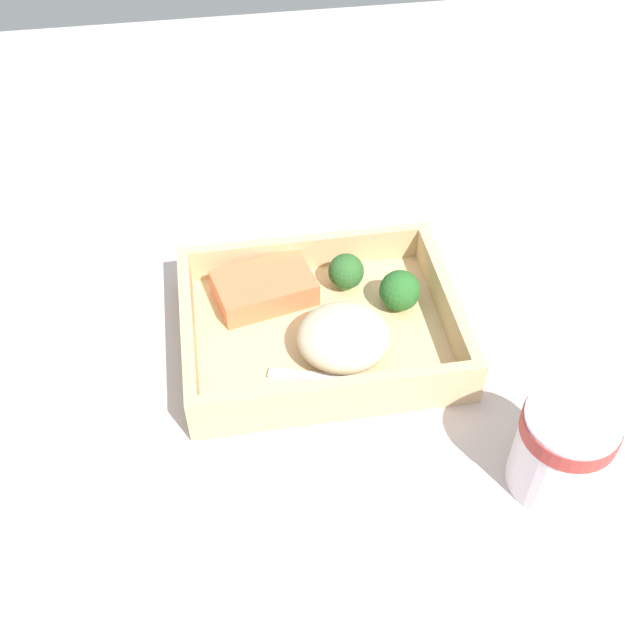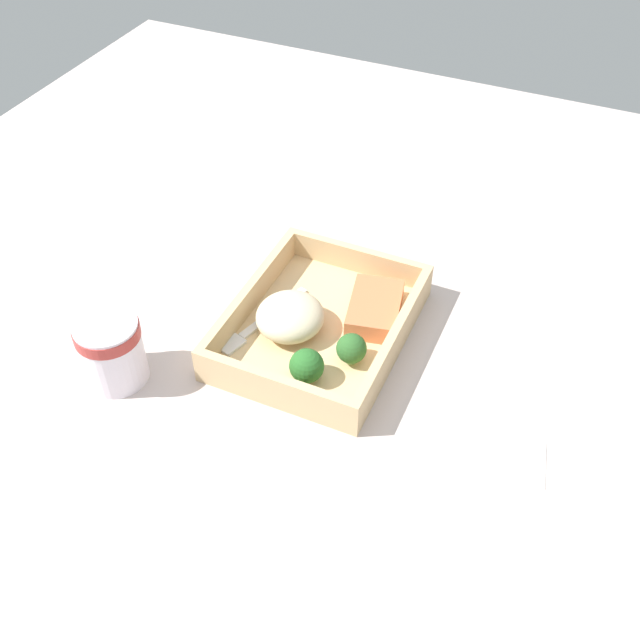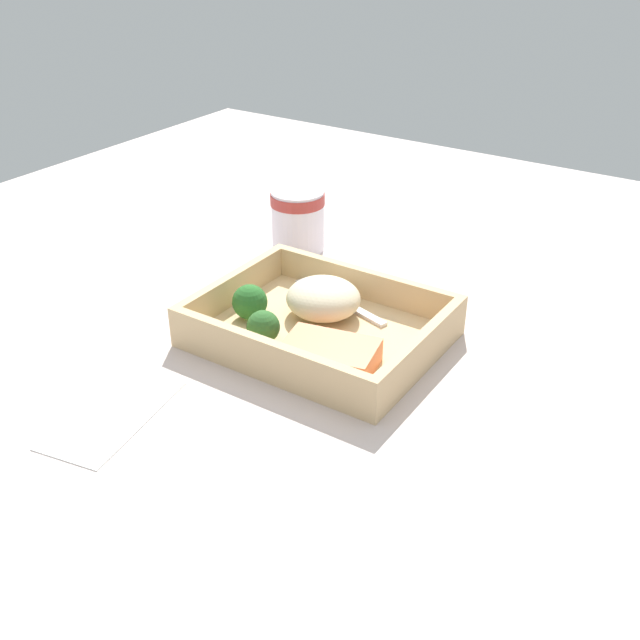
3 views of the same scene
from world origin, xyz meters
The scene contains 10 objects.
ground_plane centered at (0.00, 0.00, -1.00)cm, with size 160.00×160.00×2.00cm, color beige.
takeout_tray centered at (0.00, 0.00, 0.60)cm, with size 27.78×21.88×1.20cm, color #D3B07F.
tray_rim centered at (0.00, 0.00, 3.16)cm, with size 27.78×21.88×3.92cm.
salmon_fillet centered at (-5.07, 5.78, 2.61)cm, with size 10.21×6.63×2.81cm, color #D97347.
mashed_potatoes centered at (1.78, -3.47, 3.53)cm, with size 9.26×8.96×4.66cm, color beige.
broccoli_floret_1 centered at (8.82, 2.14, 3.42)cm, with size 4.34×4.34×4.45cm.
broccoli_floret_2 centered at (3.84, 6.02, 3.40)cm, with size 3.87×3.87×4.21cm.
fork centered at (2.76, -7.66, 1.42)cm, with size 15.61×6.10×0.44cm.
paper_cup centered at (17.22, -20.25, 5.12)cm, with size 8.00×8.00×9.17cm.
receipt_slip centered at (9.65, 24.16, 0.12)cm, with size 7.86×15.67×0.24cm, color white.
Camera 3 is at (-42.18, 64.27, 46.79)cm, focal length 42.00 mm.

